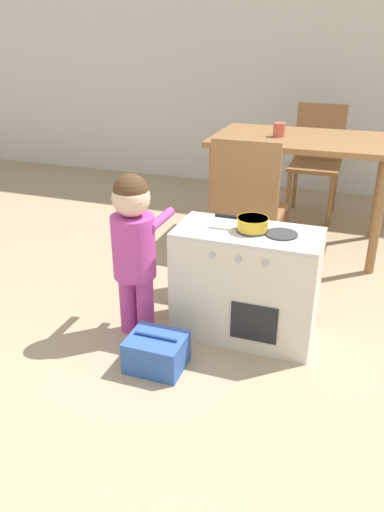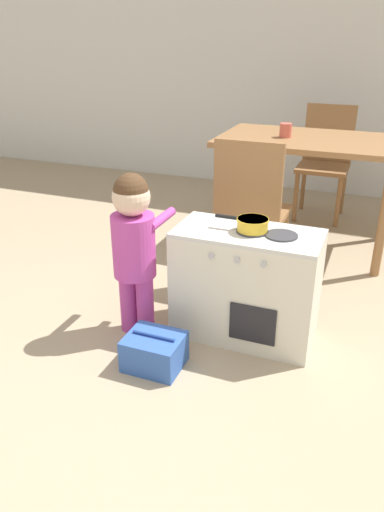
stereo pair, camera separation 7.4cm
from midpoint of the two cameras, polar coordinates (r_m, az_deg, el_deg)
name	(u,v)px [view 2 (the right image)]	position (r m, az deg, el deg)	size (l,w,h in m)	color
ground_plane	(100,454)	(1.97, -9.28, -21.45)	(16.00, 16.00, 0.00)	tan
wall_back	(306,41)	(4.77, 13.41, 22.77)	(10.00, 0.06, 2.60)	silver
play_kitchen	(246,285)	(2.43, 7.05, -3.28)	(0.68, 0.35, 0.56)	silver
toy_pot	(252,223)	(2.29, 7.78, 3.70)	(0.25, 0.15, 0.06)	yellow
child_figure	(134,238)	(2.35, -5.78, 2.04)	(0.23, 0.34, 0.82)	#BC429E
toy_basket	(154,351)	(2.29, -3.38, -10.83)	(0.25, 0.21, 0.17)	#335BB2
dining_table	(309,154)	(3.44, 13.80, 11.24)	(1.16, 0.73, 0.75)	olive
dining_chair_near	(251,208)	(2.91, 7.53, 5.45)	(0.38, 0.38, 0.87)	olive
dining_chair_far	(325,160)	(4.15, 15.43, 10.58)	(0.38, 0.38, 0.87)	olive
cup_on_table	(286,130)	(3.40, 11.28, 13.91)	(0.08, 0.08, 0.09)	#D15B4C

